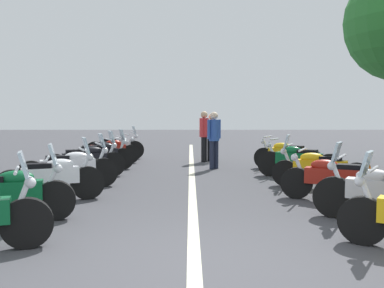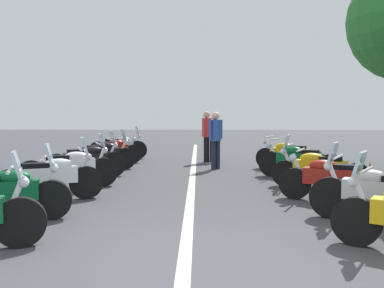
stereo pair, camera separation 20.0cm
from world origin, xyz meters
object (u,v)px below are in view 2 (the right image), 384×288
(motorcycle_left_row_5, at_px, (102,154))
(motorcycle_right_row_3, at_px, (319,168))
(motorcycle_left_row_6, at_px, (111,150))
(traffic_cone_0, at_px, (370,176))
(bystander_2, at_px, (214,133))
(motorcycle_right_row_2, at_px, (332,179))
(motorcycle_left_row_3, at_px, (69,167))
(motorcycle_left_row_7, at_px, (119,146))
(motorcycle_left_row_4, at_px, (87,160))
(motorcycle_right_row_5, at_px, (289,155))
(motorcycle_right_row_4, at_px, (299,161))
(motorcycle_left_row_1, at_px, (3,192))
(bystander_0, at_px, (207,132))
(bystander_1, at_px, (216,136))
(motorcycle_left_row_2, at_px, (51,177))
(motorcycle_right_row_1, at_px, (381,193))

(motorcycle_left_row_5, height_order, motorcycle_right_row_3, motorcycle_left_row_5)
(motorcycle_left_row_6, height_order, traffic_cone_0, motorcycle_left_row_6)
(bystander_2, bearing_deg, motorcycle_right_row_3, -144.47)
(motorcycle_left_row_6, height_order, motorcycle_right_row_2, motorcycle_left_row_6)
(motorcycle_left_row_3, relative_size, motorcycle_right_row_3, 1.02)
(motorcycle_right_row_2, bearing_deg, motorcycle_left_row_7, -28.18)
(motorcycle_left_row_4, distance_m, motorcycle_right_row_3, 5.77)
(motorcycle_right_row_5, bearing_deg, motorcycle_right_row_4, 120.82)
(motorcycle_left_row_1, height_order, bystander_0, bystander_0)
(motorcycle_left_row_5, relative_size, traffic_cone_0, 3.22)
(motorcycle_left_row_4, bearing_deg, bystander_0, 25.28)
(motorcycle_left_row_1, bearing_deg, bystander_1, 45.89)
(motorcycle_left_row_5, xyz_separation_m, bystander_1, (0.34, -3.37, 0.54))
(motorcycle_right_row_3, bearing_deg, motorcycle_left_row_1, 48.73)
(motorcycle_left_row_4, bearing_deg, motorcycle_left_row_1, -115.32)
(motorcycle_right_row_4, bearing_deg, bystander_0, -27.83)
(motorcycle_left_row_4, height_order, motorcycle_right_row_2, motorcycle_left_row_4)
(bystander_1, bearing_deg, motorcycle_right_row_4, -172.97)
(motorcycle_left_row_6, height_order, bystander_2, bystander_2)
(motorcycle_left_row_5, distance_m, bystander_0, 3.90)
(motorcycle_left_row_2, xyz_separation_m, motorcycle_right_row_2, (-0.01, -5.31, -0.02))
(motorcycle_left_row_7, height_order, motorcycle_right_row_2, motorcycle_left_row_7)
(motorcycle_right_row_1, xyz_separation_m, bystander_1, (6.33, 2.22, 0.54))
(motorcycle_left_row_6, height_order, motorcycle_right_row_1, motorcycle_right_row_1)
(motorcycle_left_row_4, distance_m, bystander_0, 4.92)
(motorcycle_left_row_4, distance_m, motorcycle_left_row_6, 3.03)
(motorcycle_left_row_2, relative_size, motorcycle_left_row_4, 0.97)
(motorcycle_right_row_3, bearing_deg, bystander_0, -44.62)
(motorcycle_left_row_7, bearing_deg, motorcycle_right_row_3, -62.61)
(motorcycle_left_row_4, relative_size, motorcycle_left_row_7, 0.96)
(motorcycle_left_row_2, bearing_deg, motorcycle_right_row_2, -21.93)
(motorcycle_left_row_5, distance_m, motorcycle_left_row_6, 1.57)
(motorcycle_left_row_7, height_order, bystander_2, bystander_2)
(motorcycle_left_row_5, bearing_deg, motorcycle_right_row_1, -67.98)
(motorcycle_left_row_4, xyz_separation_m, bystander_0, (3.71, -3.18, 0.56))
(motorcycle_left_row_4, xyz_separation_m, bystander_1, (1.80, -3.42, 0.54))
(motorcycle_right_row_1, distance_m, traffic_cone_0, 3.14)
(motorcycle_left_row_1, height_order, motorcycle_left_row_5, motorcycle_left_row_5)
(motorcycle_left_row_4, height_order, bystander_2, bystander_2)
(motorcycle_right_row_4, bearing_deg, motorcycle_right_row_1, 122.69)
(motorcycle_left_row_2, bearing_deg, motorcycle_right_row_5, 17.43)
(motorcycle_right_row_4, distance_m, bystander_2, 4.45)
(motorcycle_left_row_3, bearing_deg, motorcycle_left_row_1, -114.83)
(motorcycle_left_row_7, distance_m, bystander_1, 4.39)
(motorcycle_right_row_2, height_order, bystander_1, bystander_1)
(motorcycle_right_row_2, height_order, bystander_2, bystander_2)
(traffic_cone_0, distance_m, bystander_1, 4.75)
(motorcycle_left_row_4, xyz_separation_m, motorcycle_right_row_1, (-4.53, -5.63, 0.00))
(motorcycle_left_row_4, distance_m, motorcycle_right_row_5, 5.76)
(motorcycle_right_row_5, relative_size, bystander_1, 1.07)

